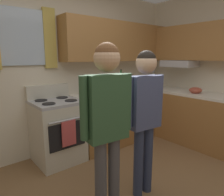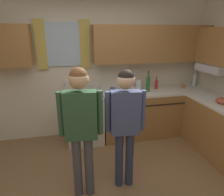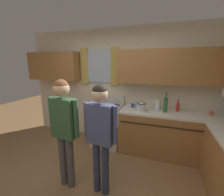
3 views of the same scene
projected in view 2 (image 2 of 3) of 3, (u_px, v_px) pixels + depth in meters
back_wall_unit at (92, 60)px, 3.67m from camera, size 4.60×0.42×2.60m
kitchen_counter_run at (178, 118)px, 3.68m from camera, size 2.12×1.98×0.90m
stove_oven at (85, 117)px, 3.69m from camera, size 0.64×0.67×1.10m
bottle_wine_green at (148, 84)px, 3.74m from camera, size 0.08×0.08×0.39m
bottle_tall_clear at (195, 79)px, 4.15m from camera, size 0.07×0.07×0.37m
bottle_sauce_red at (156, 84)px, 3.93m from camera, size 0.06×0.06×0.25m
cup_terracotta at (183, 86)px, 4.01m from camera, size 0.11×0.07×0.08m
mug_cobalt_blue at (112, 89)px, 3.76m from camera, size 0.11×0.07×0.08m
stovetop_kettle at (126, 89)px, 3.59m from camera, size 0.27×0.20×0.21m
water_pitcher at (139, 85)px, 3.83m from camera, size 0.19×0.11×0.22m
mixing_bowl at (223, 101)px, 3.11m from camera, size 0.21×0.21×0.10m
adult_left at (81, 120)px, 2.24m from camera, size 0.50×0.22×1.62m
adult_in_plaid at (125, 117)px, 2.40m from camera, size 0.49×0.21×1.57m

